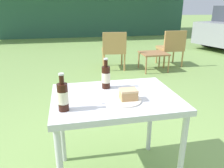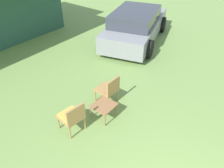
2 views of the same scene
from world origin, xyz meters
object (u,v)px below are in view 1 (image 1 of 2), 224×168
cake_on_plate (126,97)px  cola_bottle_near (106,77)px  wicker_chair_cushioned (114,48)px  patio_table (115,105)px  garden_side_table (154,55)px  wicker_chair_plain (172,46)px  cola_bottle_far (63,96)px

cake_on_plate → cola_bottle_near: bearing=109.1°
cake_on_plate → wicker_chair_cushioned: bearing=79.2°
cake_on_plate → cola_bottle_near: size_ratio=0.99×
patio_table → cola_bottle_near: bearing=102.2°
garden_side_table → cola_bottle_near: 3.11m
patio_table → cake_on_plate: (0.06, -0.10, 0.10)m
cake_on_plate → cola_bottle_near: (-0.09, 0.26, 0.06)m
wicker_chair_plain → garden_side_table: (-0.52, -0.26, -0.11)m
wicker_chair_plain → garden_side_table: wicker_chair_plain is taller
wicker_chair_cushioned → cola_bottle_far: size_ratio=3.48×
wicker_chair_plain → cola_bottle_near: 3.59m
patio_table → cola_bottle_near: cola_bottle_near is taller
patio_table → cola_bottle_far: 0.42m
cola_bottle_near → cola_bottle_far: bearing=-134.6°
wicker_chair_plain → patio_table: wicker_chair_plain is taller
cola_bottle_far → cake_on_plate: bearing=8.4°
wicker_chair_cushioned → cola_bottle_near: 3.07m
wicker_chair_cushioned → patio_table: size_ratio=0.93×
wicker_chair_plain → cola_bottle_far: (-2.33, -3.27, 0.35)m
cake_on_plate → cola_bottle_near: 0.28m
wicker_chair_cushioned → cola_bottle_far: bearing=79.8°
wicker_chair_plain → cola_bottle_far: cola_bottle_far is taller
wicker_chair_cushioned → cola_bottle_near: bearing=83.7°
cake_on_plate → cola_bottle_far: 0.41m
cola_bottle_near → wicker_chair_plain: bearing=55.6°
wicker_chair_cushioned → cola_bottle_near: cola_bottle_near is taller
wicker_chair_cushioned → cola_bottle_far: (-1.02, -3.29, 0.35)m
patio_table → cola_bottle_near: (-0.03, 0.16, 0.17)m
garden_side_table → patio_table: (-1.46, -2.85, 0.29)m
cola_bottle_near → garden_side_table: bearing=60.9°
garden_side_table → patio_table: bearing=-117.2°
wicker_chair_cushioned → wicker_chair_plain: (1.31, -0.02, 0.00)m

